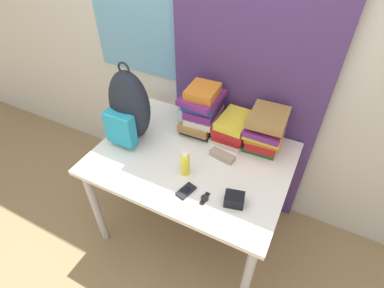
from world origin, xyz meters
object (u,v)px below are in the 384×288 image
object	(u,v)px
sports_bottle	(198,117)
cell_phone	(186,191)
backpack	(129,108)
wristwatch	(205,198)
water_bottle	(183,118)
sunglasses_case	(222,156)
book_stack_left	(202,109)
sunscreen_bottle	(185,164)
camera_pouch	(234,199)
book_stack_center	(233,127)
book_stack_right	(266,130)

from	to	relation	value
sports_bottle	cell_phone	size ratio (longest dim) A/B	1.94
backpack	wristwatch	world-z (taller)	backpack
water_bottle	sports_bottle	distance (m)	0.10
water_bottle	sunglasses_case	bearing A→B (deg)	-22.92
book_stack_left	sports_bottle	xyz separation A→B (m)	(-0.01, -0.04, -0.04)
book_stack_left	sunscreen_bottle	size ratio (longest dim) A/B	1.99
book_stack_left	cell_phone	xyz separation A→B (m)	(0.16, -0.53, -0.14)
sunscreen_bottle	camera_pouch	size ratio (longest dim) A/B	1.34
book_stack_left	wristwatch	bearing A→B (deg)	-62.94
sunscreen_bottle	camera_pouch	distance (m)	0.33
book_stack_center	cell_phone	bearing A→B (deg)	-95.88
sunscreen_bottle	cell_phone	size ratio (longest dim) A/B	1.32
book_stack_right	sunscreen_bottle	size ratio (longest dim) A/B	1.83
book_stack_right	cell_phone	world-z (taller)	book_stack_right
book_stack_right	sunglasses_case	size ratio (longest dim) A/B	1.81
backpack	book_stack_right	xyz separation A→B (m)	(0.77, 0.28, -0.09)
sunscreen_bottle	sunglasses_case	distance (m)	0.25
backpack	sports_bottle	distance (m)	0.43
book_stack_right	water_bottle	bearing A→B (deg)	-173.07
book_stack_left	wristwatch	size ratio (longest dim) A/B	3.48
book_stack_left	wristwatch	distance (m)	0.61
book_stack_center	wristwatch	bearing A→B (deg)	-84.26
camera_pouch	wristwatch	size ratio (longest dim) A/B	1.30
backpack	book_stack_center	distance (m)	0.65
book_stack_left	cell_phone	distance (m)	0.57
book_stack_right	camera_pouch	bearing A→B (deg)	-90.25
water_bottle	sunscreen_bottle	xyz separation A→B (m)	(0.20, -0.35, -0.02)
backpack	sunscreen_bottle	distance (m)	0.49
book_stack_center	sunglasses_case	xyz separation A→B (m)	(0.02, -0.21, -0.06)
book_stack_center	book_stack_left	bearing A→B (deg)	-179.83
book_stack_right	water_bottle	size ratio (longest dim) A/B	1.53
sports_bottle	sunscreen_bottle	bearing A→B (deg)	-74.09
water_bottle	book_stack_center	bearing A→B (deg)	11.26
cell_phone	camera_pouch	xyz separation A→B (m)	(0.25, 0.05, 0.02)
book_stack_right	wristwatch	distance (m)	0.56
sports_bottle	sunglasses_case	world-z (taller)	sports_bottle
sunglasses_case	wristwatch	size ratio (longest dim) A/B	1.77
book_stack_right	wristwatch	world-z (taller)	book_stack_right
book_stack_center	sports_bottle	size ratio (longest dim) A/B	1.22
book_stack_right	camera_pouch	distance (m)	0.50
book_stack_center	sunscreen_bottle	distance (m)	0.43
camera_pouch	sports_bottle	bearing A→B (deg)	133.68
sports_bottle	sunglasses_case	xyz separation A→B (m)	(0.24, -0.17, -0.09)
backpack	sunscreen_bottle	bearing A→B (deg)	-16.05
sunglasses_case	wristwatch	distance (m)	0.33
water_bottle	wristwatch	bearing A→B (deg)	-51.35
sunglasses_case	camera_pouch	xyz separation A→B (m)	(0.18, -0.28, 0.01)
book_stack_left	water_bottle	bearing A→B (deg)	-148.44
book_stack_right	sunscreen_bottle	distance (m)	0.52
cell_phone	backpack	bearing A→B (deg)	154.00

